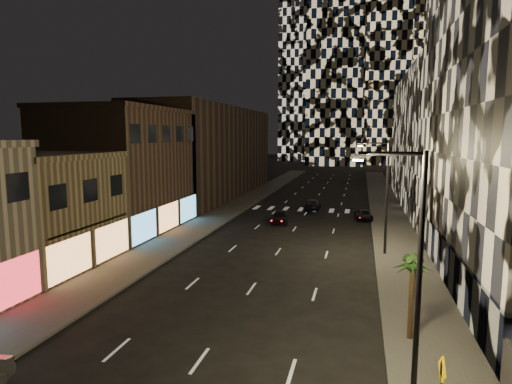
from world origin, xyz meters
The scene contains 18 objects.
sidewalk_left centered at (-10.00, 50.00, 0.07)m, with size 4.00×120.00×0.15m, color #47443F.
sidewalk_right centered at (10.00, 50.00, 0.07)m, with size 4.00×120.00×0.15m, color #47443F.
curb_left centered at (-7.90, 50.00, 0.07)m, with size 0.20×120.00×0.15m, color #4C4C47.
curb_right centered at (7.90, 50.00, 0.07)m, with size 0.20×120.00×0.15m, color #4C4C47.
retail_tan centered at (-17.00, 21.00, 4.00)m, with size 10.00×10.00×8.00m, color #84724F.
retail_brown centered at (-17.00, 33.50, 6.00)m, with size 10.00×15.00×12.00m, color #493529.
retail_filler_left centered at (-17.00, 60.00, 7.00)m, with size 10.00×40.00×14.00m, color #493529.
midrise_base centered at (12.30, 24.50, 1.50)m, with size 0.60×25.00×3.00m, color #383838.
midrise_filler_right centered at (20.00, 57.00, 9.00)m, with size 16.00×40.00×18.00m, color #232326.
tower_left_back centered at (-12.00, 165.00, 60.00)m, with size 24.00×24.00×120.00m, color black.
tower_center_low centered at (-2.00, 140.00, 47.50)m, with size 18.00×18.00×95.00m, color black.
streetlight_near centered at (8.35, 10.00, 5.35)m, with size 2.55×0.25×9.00m.
streetlight_far centered at (8.35, 30.00, 5.35)m, with size 2.55×0.25×9.00m.
car_dark_midlane centered at (-2.01, 40.64, 0.73)m, with size 1.72×4.27×1.45m, color black.
car_dark_oncoming centered at (0.50, 50.01, 0.70)m, with size 1.96×4.81×1.40m, color black.
car_dark_rightlane centered at (7.00, 44.81, 0.54)m, with size 1.79×3.89×1.08m, color black.
ped_sign centered at (9.16, 8.19, 2.02)m, with size 0.09×0.91×2.75m.
palm_tree centered at (9.00, 15.07, 3.48)m, with size 2.05×2.04×4.03m.
Camera 1 is at (6.51, -5.25, 9.66)m, focal length 30.00 mm.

